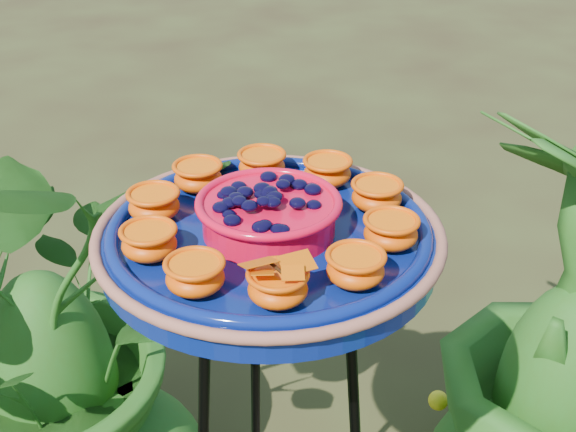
% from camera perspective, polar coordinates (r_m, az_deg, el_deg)
% --- Properties ---
extents(feeder_dish, '(0.55, 0.55, 0.11)m').
position_cam_1_polar(feeder_dish, '(1.09, -1.36, -1.18)').
color(feeder_dish, navy).
rests_on(feeder_dish, tripod_stand).
extents(shrub_back_left, '(1.05, 0.97, 0.97)m').
position_cam_1_polar(shrub_back_left, '(1.75, -17.12, -7.48)').
color(shrub_back_left, '#275416').
rests_on(shrub_back_left, ground).
extents(shrub_back_right, '(0.73, 0.73, 0.97)m').
position_cam_1_polar(shrub_back_right, '(1.75, 19.76, -8.01)').
color(shrub_back_right, '#275416').
rests_on(shrub_back_right, ground).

